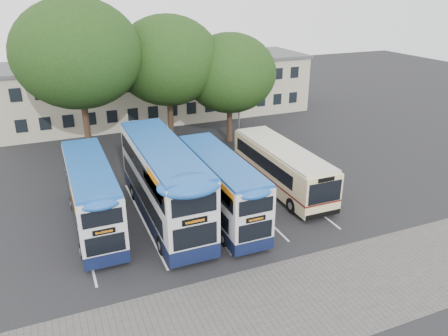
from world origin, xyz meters
TOP-DOWN VIEW (x-y plane):
  - ground at (0.00, 0.00)m, footprint 120.00×120.00m
  - paving_strip at (-2.00, -5.00)m, footprint 40.00×6.00m
  - bay_lines at (-3.75, 5.00)m, footprint 14.12×11.00m
  - depot_building at (0.00, 26.99)m, footprint 32.40×8.40m
  - lamp_post at (6.00, 19.97)m, footprint 0.25×1.05m
  - tree_left at (-8.96, 16.24)m, footprint 9.58×9.58m
  - tree_mid at (-1.73, 17.60)m, footprint 8.81×8.81m
  - tree_right at (3.50, 16.62)m, footprint 8.09×8.09m
  - bus_dd_left at (-10.02, 5.40)m, footprint 2.33×9.62m
  - bus_dd_mid at (-5.89, 4.85)m, footprint 2.77×11.40m
  - bus_dd_right at (-2.72, 3.67)m, footprint 2.32×9.55m
  - bus_single at (2.79, 5.94)m, footprint 2.62×10.30m

SIDE VIEW (x-z plane):
  - ground at x=0.00m, z-range 0.00..0.00m
  - paving_strip at x=-2.00m, z-range 0.00..0.01m
  - bay_lines at x=-3.75m, z-range 0.00..0.01m
  - bus_single at x=2.79m, z-range 0.20..3.28m
  - bus_dd_right at x=-2.72m, z-range 0.20..4.18m
  - bus_dd_left at x=-10.02m, z-range 0.20..4.21m
  - bus_dd_mid at x=-5.89m, z-range 0.24..4.99m
  - depot_building at x=0.00m, z-range 0.05..6.25m
  - lamp_post at x=6.00m, z-range 0.55..9.61m
  - tree_right at x=3.50m, z-range 1.39..11.07m
  - tree_mid at x=-1.73m, z-range 1.86..13.10m
  - tree_left at x=-8.96m, z-range 2.26..14.94m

